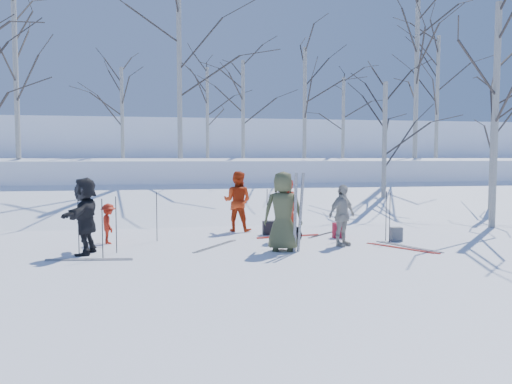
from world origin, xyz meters
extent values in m
plane|color=white|center=(0.00, 0.00, 0.00)|extent=(120.00, 120.00, 0.00)
cube|color=white|center=(0.00, 7.00, 0.15)|extent=(70.00, 9.49, 4.12)
cube|color=white|center=(0.00, 17.00, 1.00)|extent=(70.00, 18.00, 2.20)
cube|color=white|center=(0.00, 38.00, 2.00)|extent=(90.00, 30.00, 6.00)
imported|color=#494D2E|center=(0.32, -0.39, 0.96)|extent=(1.07, 0.83, 1.92)
imported|color=red|center=(0.80, 1.18, 0.83)|extent=(0.71, 0.59, 1.66)
imported|color=red|center=(-0.30, 3.00, 0.92)|extent=(1.10, 1.01, 1.83)
imported|color=red|center=(-3.93, 1.40, 0.53)|extent=(0.55, 0.76, 1.05)
imported|color=beige|center=(1.95, 0.00, 0.78)|extent=(0.99, 0.79, 1.56)
imported|color=black|center=(-4.30, 0.05, 0.90)|extent=(0.85, 1.74, 1.79)
imported|color=black|center=(0.99, 1.13, 0.25)|extent=(0.60, 0.61, 0.49)
cube|color=silver|center=(0.55, -0.65, 0.95)|extent=(0.07, 0.16, 1.90)
cube|color=silver|center=(0.69, -0.61, 0.95)|extent=(0.14, 0.23, 1.89)
cylinder|color=black|center=(0.93, 2.80, 0.67)|extent=(0.02, 0.02, 1.34)
cylinder|color=black|center=(0.44, 2.12, 0.67)|extent=(0.02, 0.02, 1.34)
cylinder|color=black|center=(-4.46, 0.05, 0.67)|extent=(0.02, 0.02, 1.34)
cylinder|color=black|center=(-3.61, 0.06, 0.67)|extent=(0.02, 0.02, 1.34)
cylinder|color=black|center=(-3.85, -0.55, 0.67)|extent=(0.02, 0.02, 1.34)
cylinder|color=black|center=(3.39, 0.51, 0.67)|extent=(0.02, 0.02, 1.34)
cylinder|color=black|center=(3.35, 0.21, 0.67)|extent=(0.02, 0.02, 1.34)
cylinder|color=black|center=(-2.70, 1.57, 0.67)|extent=(0.02, 0.02, 1.34)
cylinder|color=black|center=(2.29, 0.88, 0.67)|extent=(0.02, 0.02, 1.34)
cube|color=maroon|center=(2.32, 1.23, 0.21)|extent=(0.32, 0.22, 0.42)
cube|color=#585C60|center=(3.63, 0.39, 0.19)|extent=(0.30, 0.20, 0.38)
cube|color=black|center=(0.49, 2.13, 0.20)|extent=(0.34, 0.24, 0.40)
camera|label=1|loc=(-2.46, -11.99, 2.26)|focal=35.00mm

